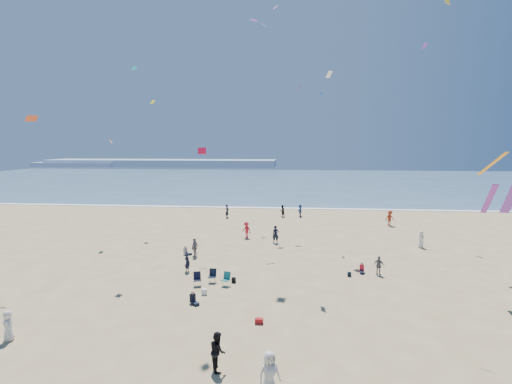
# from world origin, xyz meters

# --- Properties ---
(ground) EXTENTS (220.00, 220.00, 0.00)m
(ground) POSITION_xyz_m (0.00, 0.00, 0.00)
(ground) COLOR tan
(ground) RESTS_ON ground
(ocean) EXTENTS (220.00, 100.00, 0.06)m
(ocean) POSITION_xyz_m (0.00, 95.00, 0.03)
(ocean) COLOR #476B84
(ocean) RESTS_ON ground
(surf_line) EXTENTS (220.00, 1.20, 0.08)m
(surf_line) POSITION_xyz_m (0.00, 45.00, 0.04)
(surf_line) COLOR white
(surf_line) RESTS_ON ground
(headland_far) EXTENTS (110.00, 20.00, 3.20)m
(headland_far) POSITION_xyz_m (-60.00, 170.00, 1.60)
(headland_far) COLOR #7A8EA8
(headland_far) RESTS_ON ground
(headland_near) EXTENTS (40.00, 14.00, 2.00)m
(headland_near) POSITION_xyz_m (-100.00, 165.00, 1.00)
(headland_near) COLOR #7A8EA8
(headland_near) RESTS_ON ground
(standing_flyers) EXTENTS (27.77, 45.96, 1.92)m
(standing_flyers) POSITION_xyz_m (5.11, 18.13, 0.88)
(standing_flyers) COLOR black
(standing_flyers) RESTS_ON ground
(seated_group) EXTENTS (16.18, 24.27, 0.84)m
(seated_group) POSITION_xyz_m (2.23, 4.73, 0.42)
(seated_group) COLOR white
(seated_group) RESTS_ON ground
(chair_cluster) EXTENTS (2.76, 1.49, 1.00)m
(chair_cluster) POSITION_xyz_m (-1.33, 9.20, 0.50)
(chair_cluster) COLOR black
(chair_cluster) RESTS_ON ground
(white_tote) EXTENTS (0.35, 0.20, 0.40)m
(white_tote) POSITION_xyz_m (-1.44, 7.28, 0.20)
(white_tote) COLOR white
(white_tote) RESTS_ON ground
(black_backpack) EXTENTS (0.30, 0.22, 0.38)m
(black_backpack) POSITION_xyz_m (0.17, 9.86, 0.19)
(black_backpack) COLOR black
(black_backpack) RESTS_ON ground
(cooler) EXTENTS (0.45, 0.30, 0.30)m
(cooler) POSITION_xyz_m (2.64, 3.29, 0.15)
(cooler) COLOR #A8181B
(cooler) RESTS_ON ground
(navy_bag) EXTENTS (0.28, 0.18, 0.34)m
(navy_bag) POSITION_xyz_m (8.81, 12.11, 0.17)
(navy_bag) COLOR black
(navy_bag) RESTS_ON ground
(kites_aloft) EXTENTS (35.03, 44.31, 25.90)m
(kites_aloft) POSITION_xyz_m (9.18, 12.84, 13.14)
(kites_aloft) COLOR red
(kites_aloft) RESTS_ON ground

